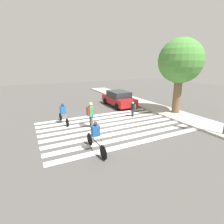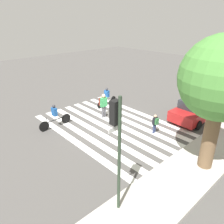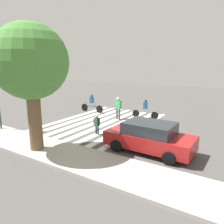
# 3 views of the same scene
# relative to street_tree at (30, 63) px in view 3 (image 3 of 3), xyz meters

# --- Properties ---
(ground_plane) EXTENTS (60.00, 60.00, 0.00)m
(ground_plane) POSITION_rel_street_tree_xyz_m (0.33, -6.58, -4.52)
(ground_plane) COLOR #4C4947
(sidewalk_curb) EXTENTS (36.00, 2.50, 0.14)m
(sidewalk_curb) POSITION_rel_street_tree_xyz_m (0.33, -0.33, -4.45)
(sidewalk_curb) COLOR #ADA89E
(sidewalk_curb) RESTS_ON ground_plane
(crosswalk_stripes) EXTENTS (6.56, 10.00, 0.01)m
(crosswalk_stripes) POSITION_rel_street_tree_xyz_m (0.33, -6.58, -4.52)
(crosswalk_stripes) COLOR white
(crosswalk_stripes) RESTS_ON ground_plane
(street_tree) EXTENTS (3.70, 3.70, 6.46)m
(street_tree) POSITION_rel_street_tree_xyz_m (0.00, 0.00, 0.00)
(street_tree) COLOR brown
(street_tree) RESTS_ON ground_plane
(pedestrian_adult_tall_backpack) EXTENTS (0.53, 0.46, 1.83)m
(pedestrian_adult_tall_backpack) POSITION_rel_street_tree_xyz_m (-0.19, -8.00, -3.45)
(pedestrian_adult_tall_backpack) COLOR #4C4C51
(pedestrian_adult_tall_backpack) RESTS_ON ground_plane
(pedestrian_adult_yellow_jacket) EXTENTS (0.36, 0.31, 1.30)m
(pedestrian_adult_yellow_jacket) POSITION_rel_street_tree_xyz_m (-1.03, -3.88, -3.76)
(pedestrian_adult_yellow_jacket) COLOR navy
(pedestrian_adult_yellow_jacket) RESTS_ON ground_plane
(cyclist_far_lane) EXTENTS (2.42, 0.41, 1.65)m
(cyclist_far_lane) POSITION_rel_street_tree_xyz_m (3.28, -8.97, -3.65)
(cyclist_far_lane) COLOR black
(cyclist_far_lane) RESTS_ON ground_plane
(cyclist_mid_street) EXTENTS (2.26, 0.42, 1.58)m
(cyclist_mid_street) POSITION_rel_street_tree_xyz_m (-1.89, -9.54, -3.66)
(cyclist_mid_street) COLOR black
(cyclist_mid_street) RESTS_ON ground_plane
(car_parked_far_curb) EXTENTS (4.57, 2.14, 1.57)m
(car_parked_far_curb) POSITION_rel_street_tree_xyz_m (-4.96, -3.11, -3.73)
(car_parked_far_curb) COLOR maroon
(car_parked_far_curb) RESTS_ON ground_plane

